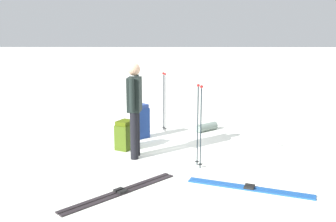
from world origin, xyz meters
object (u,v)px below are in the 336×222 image
skier_standing (135,105)px  ski_pair_far (249,188)px  ski_poles_planted_near (199,122)px  ski_pair_near (120,192)px  sleeping_mat_rolled (206,127)px  backpack_large_dark (140,122)px  ski_poles_planted_far (164,99)px  backpack_bright (125,135)px

skier_standing → ski_pair_far: skier_standing is taller
skier_standing → ski_poles_planted_near: skier_standing is taller
ski_pair_near → ski_pair_far: 1.86m
ski_pair_far → sleeping_mat_rolled: sleeping_mat_rolled is taller
sleeping_mat_rolled → ski_poles_planted_near: bearing=172.0°
backpack_large_dark → ski_poles_planted_far: ski_poles_planted_far is taller
backpack_bright → skier_standing: bearing=-153.2°
ski_poles_planted_far → ski_pair_far: bearing=-158.1°
skier_standing → ski_poles_planted_far: size_ratio=1.28×
ski_pair_near → backpack_bright: (2.05, 0.18, 0.26)m
backpack_bright → sleeping_mat_rolled: (1.37, -1.68, -0.18)m
backpack_large_dark → ski_pair_far: bearing=-145.7°
ski_poles_planted_near → ski_poles_planted_far: 2.42m
ski_pair_far → ski_pair_near: bearing=95.1°
backpack_bright → ski_poles_planted_far: ski_poles_planted_far is taller
ski_pair_far → ski_poles_planted_near: (0.93, 0.68, 0.76)m
ski_pair_near → ski_poles_planted_far: ski_poles_planted_far is taller
ski_pair_far → backpack_large_dark: bearing=34.3°
skier_standing → ski_pair_near: size_ratio=1.14×
ski_pair_far → backpack_bright: (1.88, 2.03, 0.26)m
ski_pair_near → backpack_bright: bearing=4.9°
skier_standing → backpack_large_dark: skier_standing is taller
ski_pair_near → sleeping_mat_rolled: bearing=-23.8°
ski_poles_planted_far → ski_poles_planted_near: bearing=-164.8°
skier_standing → backpack_large_dark: 1.38m
ski_pair_far → backpack_bright: bearing=47.2°
skier_standing → ski_pair_far: (-1.40, -1.79, -0.94)m
ski_poles_planted_near → sleeping_mat_rolled: size_ratio=2.54×
ski_poles_planted_near → ski_poles_planted_far: ski_poles_planted_near is taller
ski_pair_far → ski_poles_planted_near: 1.38m
ski_pair_far → backpack_large_dark: backpack_large_dark is taller
skier_standing → backpack_bright: 0.87m
backpack_large_dark → ski_poles_planted_near: (-1.71, -1.13, 0.42)m
ski_pair_far → backpack_large_dark: (2.64, 1.81, 0.34)m
ski_pair_near → backpack_bright: 2.07m
backpack_large_dark → ski_poles_planted_near: ski_poles_planted_near is taller
skier_standing → ski_poles_planted_far: skier_standing is taller
ski_pair_far → backpack_large_dark: 3.22m
ski_pair_near → sleeping_mat_rolled: size_ratio=2.72×
ski_pair_near → ski_pair_far: size_ratio=0.85×
ski_pair_near → ski_poles_planted_near: bearing=-46.9°
backpack_bright → ski_poles_planted_near: size_ratio=0.40×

